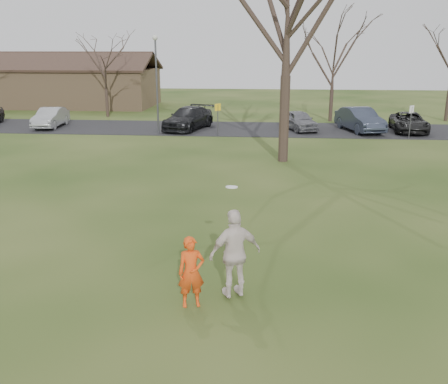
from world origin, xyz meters
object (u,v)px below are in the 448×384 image
Objects in this scene: car_1 at (51,117)px; lamp_post at (156,72)px; catching_play at (235,253)px; building at (50,86)px; car_4 at (299,120)px; car_5 at (360,120)px; big_tree at (288,14)px; player_defender at (191,272)px; car_3 at (188,118)px; car_6 at (409,122)px.

lamp_post is (8.19, -1.93, 3.25)m from car_1.
building reaches higher than catching_play.
car_4 is at bearing -2.70° from car_1.
car_4 is 0.81× the size of car_5.
building is 32.23m from big_tree.
player_defender is 0.31× the size of car_3.
car_1 is 14.81m from building.
player_defender is 24.70m from car_3.
car_1 is 9.02m from lamp_post.
player_defender is 0.42× the size of car_4.
car_6 is (11.02, 24.58, -0.12)m from player_defender.
car_4 is at bearing 161.40° from car_5.
car_1 is at bearing 161.62° from car_4.
car_3 is at bearing 162.65° from car_4.
lamp_post reaches higher than car_4.
car_5 is 3.28m from car_6.
car_1 is at bearing 121.65° from catching_play.
building is at bearing 161.52° from car_6.
building is at bearing 132.09° from lamp_post.
car_6 is (14.95, 0.20, -0.11)m from car_3.
car_3 reaches higher than car_4.
big_tree is (8.00, -7.50, 3.03)m from lamp_post.
player_defender is at bearing -155.00° from catching_play.
car_4 is 24.38m from catching_play.
catching_play is at bearing -62.02° from car_1.
car_3 is 24.44m from catching_play.
car_5 is at bearing -173.02° from car_6.
car_4 is 0.84× the size of car_6.
car_5 reaches higher than player_defender.
car_6 is 14.42m from big_tree.
car_6 is at bearing -14.12° from car_5.
car_5 is at bearing 16.41° from car_3.
car_4 is at bearing 83.46° from catching_play.
player_defender is 0.26× the size of lamp_post.
car_5 is 24.98m from catching_play.
car_5 is (4.03, -0.18, 0.13)m from car_4.
car_6 is 17.11m from lamp_post.
player_defender is at bearing -64.85° from car_3.
big_tree reaches higher than catching_play.
player_defender is at bearing -123.59° from car_5.
car_5 is 1.04× the size of car_6.
catching_play is 42.76m from building.
building is at bearing 137.78° from car_5.
player_defender is at bearing -75.90° from lamp_post.
big_tree is (-5.37, -9.55, 6.17)m from car_5.
building is (-20.56, 37.49, 0.83)m from catching_play.
car_3 is 0.83× the size of lamp_post.
catching_play is (0.93, 0.43, 0.30)m from player_defender.
car_5 is 12.57m from big_tree.
car_1 reaches higher than car_6.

